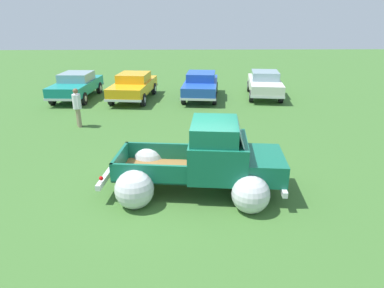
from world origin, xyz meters
The scene contains 7 objects.
ground_plane centered at (0.00, 0.00, 0.00)m, with size 80.00×80.00×0.00m, color #3D6B2D.
vintage_pickup_truck centered at (0.39, -0.04, 0.76)m, with size 4.78×3.12×1.96m.
show_car_0 centered at (-6.23, 10.73, 0.78)m, with size 2.06×4.50×1.43m.
show_car_1 centered at (-3.01, 10.48, 0.78)m, with size 2.35×4.63×1.43m.
show_car_2 centered at (0.73, 10.68, 0.78)m, with size 2.32×4.66×1.43m.
show_car_3 centered at (4.41, 10.99, 0.78)m, with size 2.36×4.51×1.43m.
spectator_0 centered at (-4.64, 5.56, 0.92)m, with size 0.47×0.49×1.62m.
Camera 1 is at (-0.20, -7.92, 4.36)m, focal length 31.06 mm.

